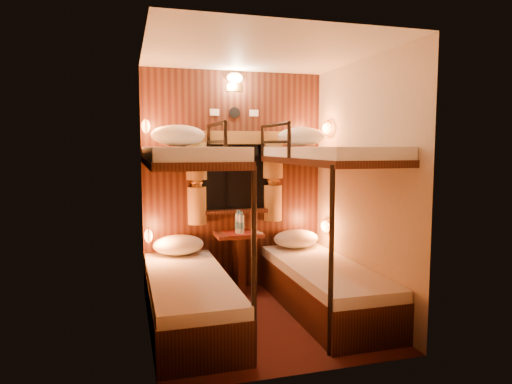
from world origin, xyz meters
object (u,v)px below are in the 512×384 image
object	(u,v)px
bunk_right	(323,254)
bottle_right	(241,224)
table	(239,254)
bottle_left	(238,224)
bunk_left	(188,263)

from	to	relation	value
bunk_right	bottle_right	size ratio (longest dim) A/B	7.98
table	bottle_left	size ratio (longest dim) A/B	2.60
bunk_right	table	bearing A→B (deg)	129.67
table	bunk_right	bearing A→B (deg)	-50.33
bottle_left	bottle_right	distance (m)	0.03
bunk_left	bunk_right	xyz separation A→B (m)	(1.30, 0.00, 0.00)
bunk_left	bottle_right	bearing A→B (deg)	47.64
bunk_left	bunk_right	distance (m)	1.30
bunk_right	bunk_left	bearing A→B (deg)	180.00
bunk_left	bunk_right	bearing A→B (deg)	0.00
table	bottle_left	bearing A→B (deg)	-107.85
bunk_left	bottle_right	distance (m)	1.00
bunk_left	bottle_right	xyz separation A→B (m)	(0.66, 0.73, 0.19)
bunk_left	bottle_left	world-z (taller)	bunk_left
bunk_right	bottle_left	size ratio (longest dim) A/B	7.53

